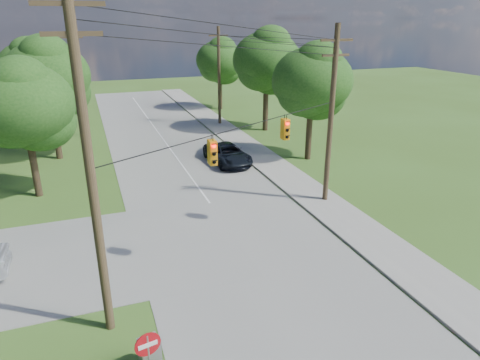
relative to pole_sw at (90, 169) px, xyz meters
name	(u,v)px	position (x,y,z in m)	size (l,w,h in m)	color
ground	(232,307)	(4.60, -0.40, -6.23)	(140.00, 140.00, 0.00)	#3B581D
main_road	(237,240)	(6.60, 4.60, -6.21)	(10.00, 100.00, 0.03)	gray
sidewalk_east	(349,220)	(13.30, 4.60, -6.17)	(2.60, 100.00, 0.12)	#99968F
pole_sw	(90,169)	(0.00, 0.00, 0.00)	(2.00, 0.32, 12.00)	brown
pole_ne	(331,115)	(13.50, 7.60, -0.76)	(2.00, 0.32, 10.50)	brown
pole_north_e	(219,76)	(13.50, 29.60, -1.10)	(2.00, 0.32, 10.00)	brown
pole_north_w	(77,82)	(-0.40, 29.60, -1.10)	(2.00, 0.32, 10.00)	brown
power_lines	(190,48)	(6.10, 11.14, 2.93)	(13.93, 29.62, 4.93)	black
traffic_signals	(252,139)	(7.15, 4.03, -0.73)	(4.91, 3.27, 1.05)	orange
tree_w_near	(23,104)	(-3.40, 14.60, -0.30)	(6.00, 6.00, 8.40)	#453322
tree_w_mid	(47,76)	(-2.40, 22.60, 0.35)	(6.40, 6.40, 9.22)	#453322
tree_w_far	(31,68)	(-4.40, 32.60, 0.02)	(6.00, 6.00, 8.73)	#453322
tree_e_near	(312,81)	(16.60, 15.60, 0.02)	(6.20, 6.20, 8.81)	#453322
tree_e_mid	(267,60)	(17.10, 25.60, 0.68)	(6.60, 6.60, 9.64)	#453322
tree_e_far	(220,60)	(16.10, 37.60, -0.31)	(5.80, 5.80, 8.32)	#453322
car_main_north	(228,154)	(10.10, 16.68, -5.45)	(2.47, 5.35, 1.49)	black
control_cabinet	(150,353)	(1.10, -2.48, -5.64)	(0.65, 0.47, 1.17)	gray
do_not_enter_sign	(148,351)	(0.97, -3.65, -4.50)	(0.78, 0.19, 2.36)	gray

